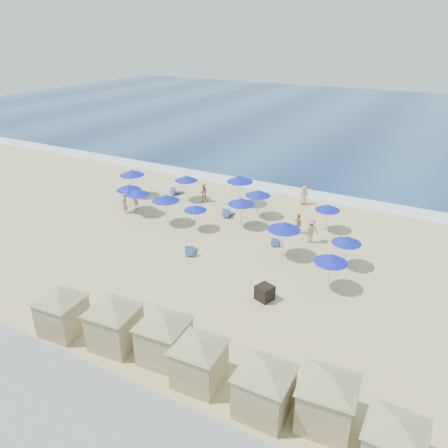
{
  "coord_description": "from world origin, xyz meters",
  "views": [
    {
      "loc": [
        12.91,
        -22.11,
        14.51
      ],
      "look_at": [
        -0.8,
        3.0,
        1.48
      ],
      "focal_mm": 35.0,
      "sensor_mm": 36.0,
      "label": 1
    }
  ],
  "objects": [
    {
      "name": "seawall",
      "position": [
        0.0,
        -13.5,
        0.65
      ],
      "size": [
        160.0,
        6.1,
        1.22
      ],
      "color": "gray",
      "rests_on": "ground"
    },
    {
      "name": "beach_chair_2",
      "position": [
        -2.83,
        7.34,
        0.27
      ],
      "size": [
        0.69,
        1.43,
        0.77
      ],
      "color": "#274B8F",
      "rests_on": "ground"
    },
    {
      "name": "beachgoer_1",
      "position": [
        -6.36,
        9.33,
        0.83
      ],
      "size": [
        1.02,
        0.97,
        1.65
      ],
      "primitive_type": "imported",
      "rotation": [
        0.0,
        0.0,
        3.73
      ],
      "color": "tan",
      "rests_on": "ground"
    },
    {
      "name": "cabana_2",
      "position": [
        2.63,
        -9.12,
        1.61
      ],
      "size": [
        4.45,
        4.45,
        2.8
      ],
      "color": "tan",
      "rests_on": "ground"
    },
    {
      "name": "cabana_4",
      "position": [
        8.0,
        -9.73,
        1.6
      ],
      "size": [
        4.45,
        4.45,
        2.79
      ],
      "color": "tan",
      "rests_on": "ground"
    },
    {
      "name": "umbrella_6",
      "position": [
        -3.82,
        3.93,
        1.82
      ],
      "size": [
        1.84,
        1.84,
        2.09
      ],
      "color": "#A5A8AD",
      "rests_on": "ground"
    },
    {
      "name": "umbrella_12",
      "position": [
        -10.72,
        4.44,
        2.13
      ],
      "size": [
        2.16,
        2.16,
        2.46
      ],
      "color": "#A5A8AD",
      "rests_on": "ground"
    },
    {
      "name": "beachgoer_0",
      "position": [
        -10.65,
        5.08,
        0.85
      ],
      "size": [
        0.65,
        0.45,
        1.7
      ],
      "primitive_type": "imported",
      "rotation": [
        0.0,
        0.0,
        6.21
      ],
      "color": "tan",
      "rests_on": "ground"
    },
    {
      "name": "cabana_3",
      "position": [
        4.83,
        -9.59,
        1.54
      ],
      "size": [
        4.29,
        4.29,
        2.69
      ],
      "color": "tan",
      "rests_on": "ground"
    },
    {
      "name": "cabana_6",
      "position": [
        13.0,
        -9.89,
        1.51
      ],
      "size": [
        4.21,
        4.21,
        2.64
      ],
      "color": "tan",
      "rests_on": "ground"
    },
    {
      "name": "trash_bin",
      "position": [
        4.77,
        -2.29,
        0.45
      ],
      "size": [
        1.14,
        1.14,
        0.89
      ],
      "primitive_type": "cube",
      "rotation": [
        0.0,
        0.0,
        -0.35
      ],
      "color": "black",
      "rests_on": "ground"
    },
    {
      "name": "umbrella_5",
      "position": [
        -0.95,
        6.07,
        2.15
      ],
      "size": [
        2.18,
        2.18,
        2.48
      ],
      "color": "#A5A8AD",
      "rests_on": "ground"
    },
    {
      "name": "ocean",
      "position": [
        0.0,
        55.0,
        0.03
      ],
      "size": [
        160.0,
        80.0,
        0.06
      ],
      "primitive_type": "cube",
      "color": "navy",
      "rests_on": "ground"
    },
    {
      "name": "umbrella_0",
      "position": [
        -12.81,
        7.39,
        2.28
      ],
      "size": [
        2.31,
        2.31,
        2.63
      ],
      "color": "#A5A8AD",
      "rests_on": "ground"
    },
    {
      "name": "beachgoer_4",
      "position": [
        1.82,
        13.0,
        0.86
      ],
      "size": [
        0.89,
        0.63,
        1.72
      ],
      "primitive_type": "imported",
      "rotation": [
        0.0,
        0.0,
        3.05
      ],
      "color": "tan",
      "rests_on": "ground"
    },
    {
      "name": "beach_chair_0",
      "position": [
        -12.14,
        7.71,
        0.25
      ],
      "size": [
        0.79,
        1.38,
        0.72
      ],
      "color": "#274B8F",
      "rests_on": "ground"
    },
    {
      "name": "umbrella_4",
      "position": [
        -3.2,
        10.32,
        2.36
      ],
      "size": [
        2.39,
        2.39,
        2.72
      ],
      "color": "#A5A8AD",
      "rests_on": "ground"
    },
    {
      "name": "umbrella_7",
      "position": [
        -0.64,
        8.5,
        2.1
      ],
      "size": [
        2.13,
        2.13,
        2.43
      ],
      "color": "#A5A8AD",
      "rests_on": "ground"
    },
    {
      "name": "umbrella_10",
      "position": [
        7.83,
        3.7,
        1.94
      ],
      "size": [
        1.97,
        1.97,
        2.24
      ],
      "color": "#A5A8AD",
      "rests_on": "ground"
    },
    {
      "name": "beachgoer_3",
      "position": [
        4.71,
        6.07,
        0.94
      ],
      "size": [
        1.37,
        1.33,
        1.88
      ],
      "primitive_type": "imported",
      "rotation": [
        0.0,
        0.0,
        3.87
      ],
      "color": "tan",
      "rests_on": "ground"
    },
    {
      "name": "beachgoer_2",
      "position": [
        3.4,
        7.07,
        0.82
      ],
      "size": [
        0.97,
        0.95,
        1.63
      ],
      "primitive_type": "imported",
      "rotation": [
        0.0,
        0.0,
        5.52
      ],
      "color": "tan",
      "rests_on": "ground"
    },
    {
      "name": "beach_chair_1",
      "position": [
        -9.6,
        9.65,
        0.26
      ],
      "size": [
        1.08,
        1.48,
        0.74
      ],
      "color": "#274B8F",
      "rests_on": "ground"
    },
    {
      "name": "beachgoer_5",
      "position": [
        -10.82,
        3.88,
        0.81
      ],
      "size": [
        0.46,
        0.63,
        1.61
      ],
      "primitive_type": "imported",
      "rotation": [
        0.0,
        0.0,
        4.85
      ],
      "color": "tan",
      "rests_on": "ground"
    },
    {
      "name": "beach_chair_5",
      "position": [
        7.09,
        6.77,
        0.26
      ],
      "size": [
        1.05,
        1.5,
        0.76
      ],
      "color": "#274B8F",
      "rests_on": "ground"
    },
    {
      "name": "umbrella_11",
      "position": [
        7.68,
        0.6,
        2.04
      ],
      "size": [
        2.06,
        2.06,
        2.35
      ],
      "color": "#A5A8AD",
      "rests_on": "ground"
    },
    {
      "name": "surf_line",
      "position": [
        0.0,
        15.5,
        0.04
      ],
      "size": [
        160.0,
        2.5,
        0.08
      ],
      "primitive_type": "cube",
      "color": "white",
      "rests_on": "ground"
    },
    {
      "name": "cabana_1",
      "position": [
        -0.09,
        -9.46,
        1.63
      ],
      "size": [
        4.52,
        4.52,
        2.85
      ],
      "color": "tan",
      "rests_on": "ground"
    },
    {
      "name": "umbrella_9",
      "position": [
        5.14,
        8.57,
        1.94
      ],
      "size": [
        1.96,
        1.96,
        2.23
      ],
      "color": "#A5A8AD",
      "rests_on": "ground"
    },
    {
      "name": "umbrella_3",
      "position": [
        -6.45,
        3.78,
        2.19
      ],
      "size": [
        2.22,
        2.22,
        2.53
      ],
      "color": "#A5A8AD",
      "rests_on": "ground"
    },
    {
      "name": "ground",
      "position": [
        0.0,
        0.0,
        0.0
      ],
      "size": [
        160.0,
        160.0,
        0.0
      ],
      "primitive_type": "plane",
      "color": "tan",
      "rests_on": "ground"
    },
    {
      "name": "cabana_5",
      "position": [
        10.4,
        -9.14,
        1.61
      ],
      "size": [
        4.47,
        4.47,
        2.82
      ],
      "color": "tan",
      "rests_on": "ground"
    },
    {
      "name": "umbrella_2",
      "position": [
        -7.89,
        8.89,
        2.09
      ],
      "size": [
        2.12,
        2.12,
        2.41
      ],
      "color": "#A5A8AD",
      "rests_on": "ground"
    },
    {
      "name": "umbrella_1",
      "position": [
        -9.53,
        4.15,
        2.02
      ],
      "size": [
        2.05,
        2.05,
        2.33
      ],
      "color": "#A5A8AD",
      "rests_on": "ground"
    },
    {
      "name": "umbrella_8",
      "position": [
        3.75,
        3.09,
        2.29
      ],
      "size": [
        2.32,
        2.32,
        2.64
      ],
      "color": "#A5A8AD",
      "rests_on": "ground"
    },
    {
      "name": "beach_chair_3",
      "position": [
        -1.99,
        0.33,
        0.26
      ],
      "size": [
        1.06,
        1.51,
        0.76
      ],
      "color": "#274B8F",
      "rests_on": "ground"
    },
    {
      "name": "cabana_0",
      "position": [
        -3.15,
        -9.95,
        1.55
      ],
      "size": [
        4.3,
        4.3,
        2.71
      ],
      "color": "tan",
      "rests_on": "ground"
    },
    {
      "name": "beach_chair_4",
      "position": [
        2.65,
        4.45,
        0.23
      ],
      "size": [
        0.8,
        1.27,
        0.65
      ],
      "color": "#274B8F",
      "rests_on": "ground"
    }
  ]
}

